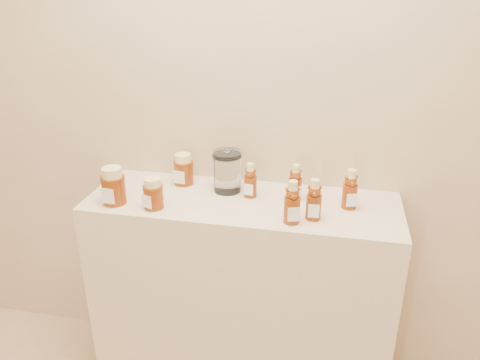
% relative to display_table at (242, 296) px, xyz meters
% --- Properties ---
extents(wall_back, '(3.50, 0.02, 2.70)m').
position_rel_display_table_xyz_m(wall_back, '(0.00, 0.20, 0.90)').
color(wall_back, tan).
rests_on(wall_back, ground).
extents(display_table, '(1.20, 0.40, 0.90)m').
position_rel_display_table_xyz_m(display_table, '(0.00, 0.00, 0.00)').
color(display_table, '#C8B592').
rests_on(display_table, ground).
extents(bear_bottle_back_left, '(0.06, 0.06, 0.15)m').
position_rel_display_table_xyz_m(bear_bottle_back_left, '(0.02, 0.05, 0.53)').
color(bear_bottle_back_left, '#5F2207').
rests_on(bear_bottle_back_left, display_table).
extents(bear_bottle_back_mid, '(0.07, 0.07, 0.16)m').
position_rel_display_table_xyz_m(bear_bottle_back_mid, '(0.19, 0.06, 0.53)').
color(bear_bottle_back_mid, '#5F2207').
rests_on(bear_bottle_back_mid, display_table).
extents(bear_bottle_back_right, '(0.07, 0.07, 0.17)m').
position_rel_display_table_xyz_m(bear_bottle_back_right, '(0.40, 0.03, 0.54)').
color(bear_bottle_back_right, '#5F2207').
rests_on(bear_bottle_back_right, display_table).
extents(bear_bottle_front_left, '(0.08, 0.08, 0.18)m').
position_rel_display_table_xyz_m(bear_bottle_front_left, '(0.20, -0.13, 0.54)').
color(bear_bottle_front_left, '#5F2207').
rests_on(bear_bottle_front_left, display_table).
extents(bear_bottle_front_right, '(0.06, 0.06, 0.17)m').
position_rel_display_table_xyz_m(bear_bottle_front_right, '(0.27, -0.09, 0.53)').
color(bear_bottle_front_right, '#5F2207').
rests_on(bear_bottle_front_right, display_table).
extents(honey_jar_left, '(0.10, 0.10, 0.14)m').
position_rel_display_table_xyz_m(honey_jar_left, '(-0.47, -0.11, 0.52)').
color(honey_jar_left, '#5F2207').
rests_on(honey_jar_left, display_table).
extents(honey_jar_back, '(0.09, 0.09, 0.13)m').
position_rel_display_table_xyz_m(honey_jar_back, '(-0.27, 0.11, 0.51)').
color(honey_jar_back, '#5F2207').
rests_on(honey_jar_back, display_table).
extents(honey_jar_front, '(0.10, 0.10, 0.12)m').
position_rel_display_table_xyz_m(honey_jar_front, '(-0.31, -0.12, 0.51)').
color(honey_jar_front, '#5F2207').
rests_on(honey_jar_front, display_table).
extents(glass_canister, '(0.15, 0.15, 0.18)m').
position_rel_display_table_xyz_m(glass_canister, '(-0.08, 0.08, 0.54)').
color(glass_canister, white).
rests_on(glass_canister, display_table).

